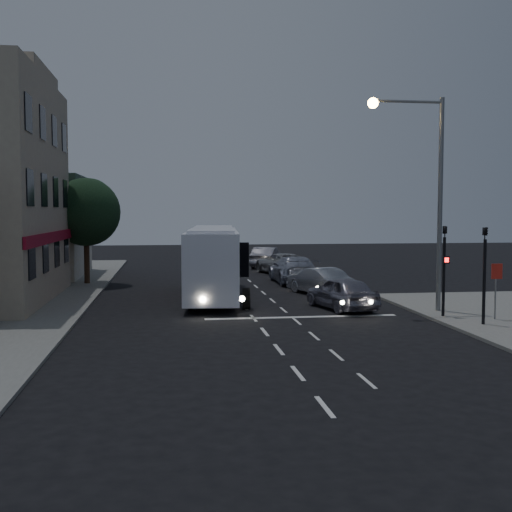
{
  "coord_description": "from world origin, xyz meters",
  "views": [
    {
      "loc": [
        -3.43,
        -23.7,
        4.36
      ],
      "look_at": [
        0.78,
        6.97,
        2.2
      ],
      "focal_mm": 45.0,
      "sensor_mm": 36.0,
      "label": 1
    }
  ],
  "objects": [
    {
      "name": "car_extra",
      "position": [
        4.1,
        25.43,
        0.8
      ],
      "size": [
        3.15,
        5.12,
        1.59
      ],
      "primitive_type": "imported",
      "rotation": [
        0.0,
        0.0,
        2.81
      ],
      "color": "gray",
      "rests_on": "ground"
    },
    {
      "name": "ground",
      "position": [
        0.0,
        0.0,
        0.0
      ],
      "size": [
        120.0,
        120.0,
        0.0
      ],
      "primitive_type": "plane",
      "color": "black"
    },
    {
      "name": "traffic_signal_main",
      "position": [
        7.6,
        0.78,
        2.42
      ],
      "size": [
        0.25,
        0.35,
        4.1
      ],
      "color": "black",
      "rests_on": "sidewalk_near"
    },
    {
      "name": "regulatory_sign",
      "position": [
        9.3,
        -0.24,
        1.6
      ],
      "size": [
        0.45,
        0.12,
        2.2
      ],
      "color": "slate",
      "rests_on": "sidewalk_near"
    },
    {
      "name": "low_building_north",
      "position": [
        -13.5,
        20.0,
        3.39
      ],
      "size": [
        9.4,
        9.4,
        6.5
      ],
      "color": "beige",
      "rests_on": "sidewalk_far"
    },
    {
      "name": "streetlight",
      "position": [
        7.34,
        2.2,
        5.73
      ],
      "size": [
        3.32,
        0.44,
        9.0
      ],
      "color": "slate",
      "rests_on": "sidewalk_near"
    },
    {
      "name": "street_tree",
      "position": [
        -8.21,
        15.02,
        4.5
      ],
      "size": [
        4.0,
        4.0,
        6.2
      ],
      "color": "black",
      "rests_on": "sidewalk_far"
    },
    {
      "name": "road_markings",
      "position": [
        1.29,
        3.31,
        0.0
      ],
      "size": [
        8.0,
        30.55,
        0.01
      ],
      "color": "silver",
      "rests_on": "ground"
    },
    {
      "name": "car_sedan_a",
      "position": [
        4.35,
        8.88,
        0.72
      ],
      "size": [
        2.76,
        4.63,
        1.44
      ],
      "primitive_type": "imported",
      "rotation": [
        0.0,
        0.0,
        3.44
      ],
      "color": "#A7A9B0",
      "rests_on": "ground"
    },
    {
      "name": "car_sedan_c",
      "position": [
        4.42,
        20.14,
        0.73
      ],
      "size": [
        3.53,
        5.68,
        1.47
      ],
      "primitive_type": "imported",
      "rotation": [
        0.0,
        0.0,
        3.36
      ],
      "color": "#A0A0A0",
      "rests_on": "ground"
    },
    {
      "name": "car_sedan_b",
      "position": [
        4.08,
        14.32,
        0.83
      ],
      "size": [
        2.37,
        5.72,
        1.65
      ],
      "primitive_type": "imported",
      "rotation": [
        0.0,
        0.0,
        3.15
      ],
      "color": "#979CAC",
      "rests_on": "ground"
    },
    {
      "name": "traffic_signal_side",
      "position": [
        8.3,
        -1.2,
        2.42
      ],
      "size": [
        0.18,
        0.15,
        4.1
      ],
      "color": "black",
      "rests_on": "sidewalk_near"
    },
    {
      "name": "car_suv",
      "position": [
        4.19,
        3.8,
        0.75
      ],
      "size": [
        2.67,
        4.66,
        1.49
      ],
      "primitive_type": "imported",
      "rotation": [
        0.0,
        0.0,
        3.36
      ],
      "color": "gray",
      "rests_on": "ground"
    },
    {
      "name": "tour_bus",
      "position": [
        -1.22,
        8.45,
        1.92
      ],
      "size": [
        3.37,
        11.72,
        3.55
      ],
      "rotation": [
        0.0,
        0.0,
        -0.08
      ],
      "color": "white",
      "rests_on": "ground"
    }
  ]
}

